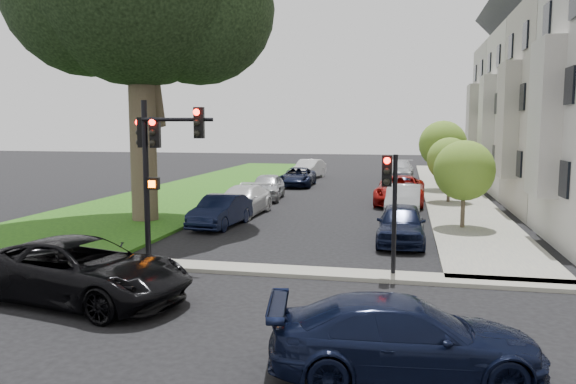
% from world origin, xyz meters
% --- Properties ---
extents(ground, '(140.00, 140.00, 0.00)m').
position_xyz_m(ground, '(0.00, 0.00, 0.00)').
color(ground, black).
rests_on(ground, ground).
extents(grass_strip, '(8.00, 44.00, 0.12)m').
position_xyz_m(grass_strip, '(-9.00, 24.00, 0.06)').
color(grass_strip, '#183C11').
rests_on(grass_strip, ground).
extents(sidewalk_right, '(3.50, 44.00, 0.12)m').
position_xyz_m(sidewalk_right, '(6.75, 24.00, 0.06)').
color(sidewalk_right, slate).
rests_on(sidewalk_right, ground).
extents(sidewalk_cross, '(60.00, 1.00, 0.12)m').
position_xyz_m(sidewalk_cross, '(0.00, 2.00, 0.06)').
color(sidewalk_cross, slate).
rests_on(sidewalk_cross, ground).
extents(house_c, '(7.70, 7.55, 15.97)m').
position_xyz_m(house_c, '(12.45, 23.00, 6.93)').
color(house_c, '#A8A8A8').
rests_on(house_c, ground).
extents(house_d, '(7.70, 7.55, 15.97)m').
position_xyz_m(house_d, '(12.45, 30.50, 6.93)').
color(house_d, '#9E9787').
rests_on(house_d, ground).
extents(small_tree_a, '(2.44, 2.44, 3.66)m').
position_xyz_m(small_tree_a, '(6.20, 10.06, 2.43)').
color(small_tree_a, '#4B3B2D').
rests_on(small_tree_a, ground).
extents(small_tree_b, '(2.41, 2.41, 3.61)m').
position_xyz_m(small_tree_b, '(6.20, 17.99, 2.40)').
color(small_tree_b, '#4B3B2D').
rests_on(small_tree_b, ground).
extents(small_tree_c, '(3.04, 3.04, 4.56)m').
position_xyz_m(small_tree_c, '(6.20, 24.03, 3.03)').
color(small_tree_c, '#4B3B2D').
rests_on(small_tree_c, ground).
extents(traffic_signal_main, '(2.44, 0.64, 4.99)m').
position_xyz_m(traffic_signal_main, '(-3.41, 2.23, 3.44)').
color(traffic_signal_main, black).
rests_on(traffic_signal_main, ground).
extents(traffic_signal_secondary, '(0.43, 0.35, 3.45)m').
position_xyz_m(traffic_signal_secondary, '(3.49, 2.19, 2.41)').
color(traffic_signal_secondary, black).
rests_on(traffic_signal_secondary, ground).
extents(car_cross_near, '(5.89, 3.55, 1.53)m').
position_xyz_m(car_cross_near, '(-3.72, -1.55, 0.77)').
color(car_cross_near, black).
rests_on(car_cross_near, ground).
extents(car_cross_far, '(4.87, 2.61, 1.34)m').
position_xyz_m(car_cross_far, '(3.94, -4.13, 0.67)').
color(car_cross_far, black).
rests_on(car_cross_far, ground).
extents(car_parked_0, '(1.70, 4.20, 1.43)m').
position_xyz_m(car_parked_0, '(3.77, 6.91, 0.71)').
color(car_parked_0, black).
rests_on(car_parked_0, ground).
extents(car_parked_1, '(1.66, 4.46, 1.46)m').
position_xyz_m(car_parked_1, '(3.82, 13.26, 0.73)').
color(car_parked_1, '#999BA0').
rests_on(car_parked_1, ground).
extents(car_parked_2, '(2.76, 5.61, 1.53)m').
position_xyz_m(car_parked_2, '(3.62, 17.28, 0.77)').
color(car_parked_2, maroon).
rests_on(car_parked_2, ground).
extents(car_parked_3, '(1.89, 3.95, 1.30)m').
position_xyz_m(car_parked_3, '(3.55, 22.53, 0.65)').
color(car_parked_3, black).
rests_on(car_parked_3, ground).
extents(car_parked_4, '(2.47, 5.30, 1.50)m').
position_xyz_m(car_parked_4, '(3.40, 31.56, 0.75)').
color(car_parked_4, '#999BA0').
rests_on(car_parked_4, ground).
extents(car_parked_5, '(1.75, 4.14, 1.33)m').
position_xyz_m(car_parked_5, '(-3.69, 8.77, 0.66)').
color(car_parked_5, black).
rests_on(car_parked_5, ground).
extents(car_parked_6, '(2.24, 4.87, 1.38)m').
position_xyz_m(car_parked_6, '(-3.70, 11.96, 0.69)').
color(car_parked_6, silver).
rests_on(car_parked_6, ground).
extents(car_parked_7, '(2.18, 4.50, 1.48)m').
position_xyz_m(car_parked_7, '(-3.90, 17.74, 0.74)').
color(car_parked_7, '#999BA0').
rests_on(car_parked_7, ground).
extents(car_parked_8, '(2.37, 4.82, 1.32)m').
position_xyz_m(car_parked_8, '(-3.50, 24.99, 0.66)').
color(car_parked_8, black).
rests_on(car_parked_8, ground).
extents(car_parked_9, '(2.28, 4.78, 1.51)m').
position_xyz_m(car_parked_9, '(-3.75, 31.01, 0.76)').
color(car_parked_9, silver).
rests_on(car_parked_9, ground).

